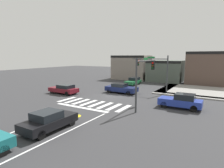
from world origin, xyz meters
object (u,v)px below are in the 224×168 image
traffic_signal_southeast (145,73)px  car_blue (181,101)px  car_green (133,81)px  car_maroon (64,89)px  car_black (49,121)px  traffic_signal_northeast (153,67)px  car_navy (121,88)px

traffic_signal_southeast → car_blue: bearing=-65.0°
car_green → car_maroon: size_ratio=0.96×
car_green → car_black: 23.39m
traffic_signal_southeast → traffic_signal_northeast: (-1.92, 8.43, 0.09)m
traffic_signal_northeast → car_maroon: traffic_signal_northeast is taller
car_blue → car_black: (-7.21, -10.96, -0.06)m
car_black → traffic_signal_southeast: bearing=-21.9°
car_black → car_green: bearing=9.0°
car_green → car_blue: bearing=41.9°
car_green → car_blue: car_blue is taller
traffic_signal_southeast → car_black: (-3.76, -9.36, -2.98)m
car_green → traffic_signal_northeast: bearing=46.1°
car_navy → car_black: size_ratio=1.11×
car_blue → car_maroon: 16.04m
traffic_signal_northeast → traffic_signal_southeast: bearing=102.8°
car_blue → car_black: bearing=56.7°
traffic_signal_northeast → car_navy: 5.66m
traffic_signal_northeast → car_navy: bearing=36.7°
traffic_signal_southeast → car_maroon: bearing=85.9°
traffic_signal_northeast → car_green: (-5.52, 5.31, -3.08)m
traffic_signal_northeast → car_blue: size_ratio=1.30×
traffic_signal_northeast → car_green: traffic_signal_northeast is taller
car_navy → car_black: (1.98, -14.95, -0.00)m
car_maroon → car_black: 13.53m
traffic_signal_southeast → traffic_signal_northeast: 8.65m
traffic_signal_southeast → car_navy: 8.55m
car_green → car_blue: size_ratio=0.99×
car_blue → car_maroon: size_ratio=0.97×
traffic_signal_northeast → car_blue: 9.19m
traffic_signal_southeast → car_maroon: traffic_signal_southeast is taller
car_black → traffic_signal_northeast: bearing=-5.9°
car_blue → car_maroon: bearing=2.5°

